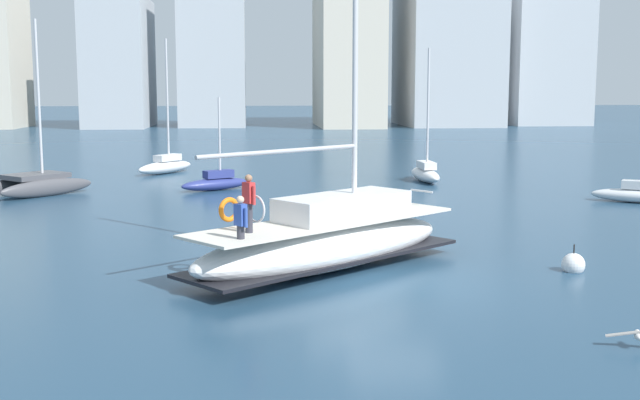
{
  "coord_description": "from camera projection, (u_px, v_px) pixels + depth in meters",
  "views": [
    {
      "loc": [
        -3.96,
        -21.45,
        5.38
      ],
      "look_at": [
        -1.77,
        3.78,
        1.8
      ],
      "focal_mm": 45.44,
      "sensor_mm": 36.0,
      "label": 1
    }
  ],
  "objects": [
    {
      "name": "ground_plane",
      "position": [
        396.0,
        283.0,
        22.25
      ],
      "size": [
        400.0,
        400.0,
        0.0
      ],
      "primitive_type": "plane",
      "color": "navy"
    },
    {
      "name": "main_sailboat",
      "position": [
        328.0,
        239.0,
        23.78
      ],
      "size": [
        8.97,
        7.91,
        11.9
      ],
      "color": "white",
      "rests_on": "ground"
    },
    {
      "name": "moored_sloop_near",
      "position": [
        216.0,
        182.0,
        42.0
      ],
      "size": [
        3.81,
        2.84,
        4.8
      ],
      "color": "navy",
      "rests_on": "ground"
    },
    {
      "name": "moored_sloop_far",
      "position": [
        166.0,
        165.0,
        50.04
      ],
      "size": [
        3.59,
        4.47,
        8.23
      ],
      "color": "silver",
      "rests_on": "ground"
    },
    {
      "name": "moored_catamaran",
      "position": [
        36.0,
        182.0,
        40.28
      ],
      "size": [
        5.29,
        5.5,
        8.63
      ],
      "color": "#4C4C51",
      "rests_on": "ground"
    },
    {
      "name": "moored_cutter_left",
      "position": [
        425.0,
        172.0,
        45.78
      ],
      "size": [
        1.28,
        4.7,
        7.45
      ],
      "color": "white",
      "rests_on": "ground"
    },
    {
      "name": "moored_cutter_right",
      "position": [
        636.0,
        193.0,
        37.5
      ],
      "size": [
        3.81,
        2.88,
        6.44
      ],
      "color": "silver",
      "rests_on": "ground"
    },
    {
      "name": "seagull",
      "position": [
        638.0,
        335.0,
        16.68
      ],
      "size": [
        1.26,
        0.56,
        0.18
      ],
      "color": "silver",
      "rests_on": "ground"
    },
    {
      "name": "mooring_buoy",
      "position": [
        573.0,
        265.0,
        23.63
      ],
      "size": [
        0.68,
        0.68,
        0.94
      ],
      "color": "silver",
      "rests_on": "ground"
    },
    {
      "name": "waterfront_buildings",
      "position": [
        304.0,
        39.0,
        107.88
      ],
      "size": [
        87.0,
        18.83,
        27.28
      ],
      "color": "beige",
      "rests_on": "ground"
    }
  ]
}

